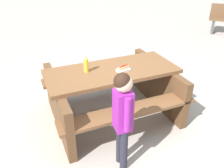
% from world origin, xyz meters
% --- Properties ---
extents(ground_plane, '(30.00, 30.00, 0.00)m').
position_xyz_m(ground_plane, '(0.00, 0.00, 0.00)').
color(ground_plane, '#ADA599').
rests_on(ground_plane, ground).
extents(picnic_table, '(2.12, 1.85, 0.75)m').
position_xyz_m(picnic_table, '(0.00, 0.00, 0.44)').
color(picnic_table, brown).
rests_on(picnic_table, ground).
extents(soda_bottle, '(0.07, 0.07, 0.24)m').
position_xyz_m(soda_bottle, '(-0.31, 0.17, 0.86)').
color(soda_bottle, yellow).
rests_on(soda_bottle, picnic_table).
extents(hotdog_tray, '(0.19, 0.12, 0.08)m').
position_xyz_m(hotdog_tray, '(0.10, -0.13, 0.78)').
color(hotdog_tray, white).
rests_on(hotdog_tray, picnic_table).
extents(child_in_coat, '(0.21, 0.28, 1.18)m').
position_xyz_m(child_in_coat, '(-0.53, -0.82, 0.75)').
color(child_in_coat, '#262633').
rests_on(child_in_coat, ground).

